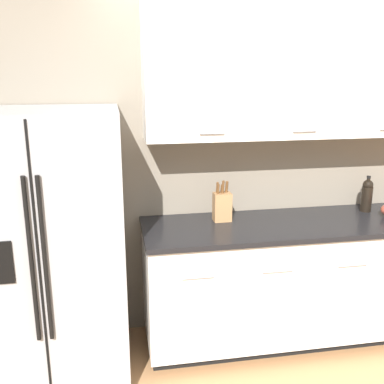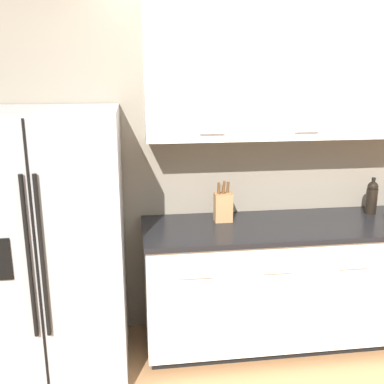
{
  "view_description": "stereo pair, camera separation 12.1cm",
  "coord_description": "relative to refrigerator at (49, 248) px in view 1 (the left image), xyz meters",
  "views": [
    {
      "loc": [
        -1.14,
        -1.86,
        1.94
      ],
      "look_at": [
        -0.64,
        0.94,
        1.16
      ],
      "focal_mm": 42.0,
      "sensor_mm": 36.0,
      "label": 1
    },
    {
      "loc": [
        -1.02,
        -1.88,
        1.94
      ],
      "look_at": [
        -0.64,
        0.94,
        1.16
      ],
      "focal_mm": 42.0,
      "sensor_mm": 36.0,
      "label": 2
    }
  ],
  "objects": [
    {
      "name": "knife_block",
      "position": [
        1.16,
        0.18,
        0.16
      ],
      "size": [
        0.12,
        0.09,
        0.3
      ],
      "color": "#A87A4C",
      "rests_on": "counter_unit"
    },
    {
      "name": "wall_back",
      "position": [
        1.6,
        0.36,
        0.63
      ],
      "size": [
        10.0,
        0.39,
        2.6
      ],
      "color": "gray",
      "rests_on": "ground_plane"
    },
    {
      "name": "counter_unit",
      "position": [
        1.68,
        0.07,
        -0.4
      ],
      "size": [
        2.18,
        0.64,
        0.91
      ],
      "color": "black",
      "rests_on": "ground_plane"
    },
    {
      "name": "wine_bottle",
      "position": [
        2.27,
        0.21,
        0.18
      ],
      "size": [
        0.08,
        0.08,
        0.27
      ],
      "color": "black",
      "rests_on": "counter_unit"
    },
    {
      "name": "refrigerator",
      "position": [
        0.0,
        0.0,
        0.0
      ],
      "size": [
        0.93,
        0.79,
        1.72
      ],
      "color": "#9E9EA0",
      "rests_on": "ground_plane"
    }
  ]
}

